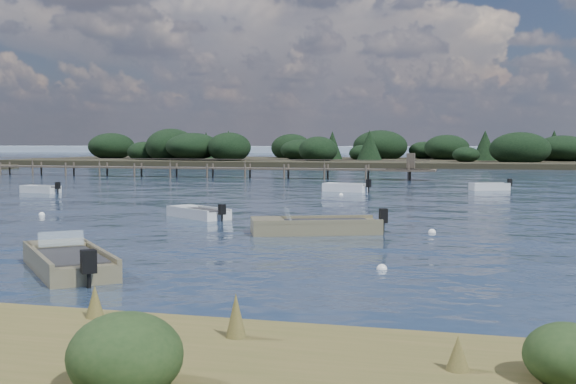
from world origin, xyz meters
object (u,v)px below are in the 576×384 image
(tender_far_grey, at_px, (41,191))
(tender_far_grey_b, at_px, (489,188))
(dinghy_mid_white_a, at_px, (315,229))
(dinghy_mid_grey, at_px, (198,215))
(dinghy_near_olive, at_px, (68,265))
(tender_far_white, at_px, (345,189))
(jetty, at_px, (173,168))

(tender_far_grey, height_order, tender_far_grey_b, tender_far_grey_b)
(tender_far_grey, xyz_separation_m, dinghy_mid_white_a, (25.30, -18.23, 0.02))
(dinghy_mid_grey, xyz_separation_m, dinghy_near_olive, (2.01, -15.02, 0.03))
(tender_far_grey, xyz_separation_m, tender_far_white, (21.90, 7.18, 0.03))
(dinghy_mid_grey, xyz_separation_m, jetty, (-18.88, 39.31, 0.84))
(tender_far_grey, distance_m, jetty, 25.59)
(dinghy_near_olive, distance_m, jetty, 58.21)
(tender_far_grey, relative_size, dinghy_mid_grey, 0.88)
(tender_far_grey_b, bearing_deg, dinghy_mid_grey, -119.41)
(tender_far_grey, relative_size, dinghy_mid_white_a, 0.60)
(tender_far_white, height_order, tender_far_grey_b, tender_far_white)
(tender_far_grey_b, relative_size, jetty, 0.05)
(tender_far_white, relative_size, dinghy_mid_grey, 0.98)
(dinghy_mid_grey, height_order, tender_far_grey_b, tender_far_grey_b)
(jetty, bearing_deg, tender_far_grey_b, -22.65)
(dinghy_mid_white_a, height_order, tender_far_white, dinghy_mid_white_a)
(dinghy_mid_white_a, distance_m, dinghy_mid_grey, 8.34)
(dinghy_mid_white_a, distance_m, tender_far_white, 25.64)
(tender_far_grey, xyz_separation_m, tender_far_grey_b, (32.62, 11.71, 0.01))
(tender_far_white, bearing_deg, tender_far_grey_b, 22.90)
(tender_far_grey, height_order, dinghy_near_olive, dinghy_near_olive)
(tender_far_white, relative_size, jetty, 0.06)
(dinghy_mid_grey, height_order, jetty, jetty)
(dinghy_near_olive, xyz_separation_m, tender_far_grey_b, (12.34, 40.46, -0.01))
(dinghy_mid_grey, bearing_deg, dinghy_near_olive, -82.38)
(dinghy_mid_white_a, xyz_separation_m, dinghy_mid_grey, (-7.03, 4.49, -0.03))
(dinghy_mid_white_a, relative_size, jetty, 0.09)
(tender_far_grey, distance_m, dinghy_mid_white_a, 31.18)
(tender_far_grey, relative_size, tender_far_white, 0.90)
(dinghy_near_olive, bearing_deg, tender_far_white, 87.42)
(dinghy_mid_grey, distance_m, tender_far_grey_b, 29.21)
(dinghy_near_olive, relative_size, tender_far_grey_b, 1.49)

